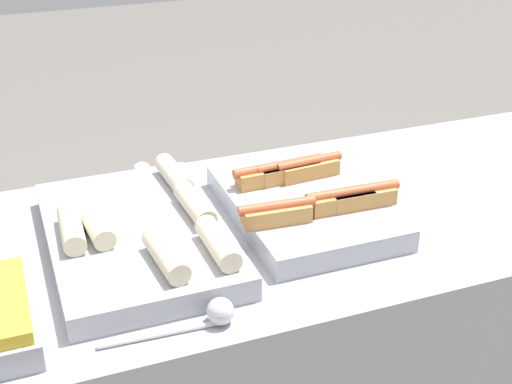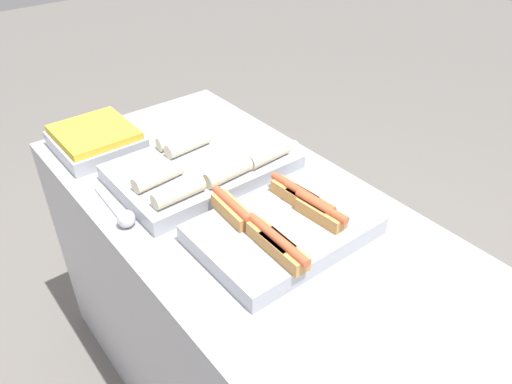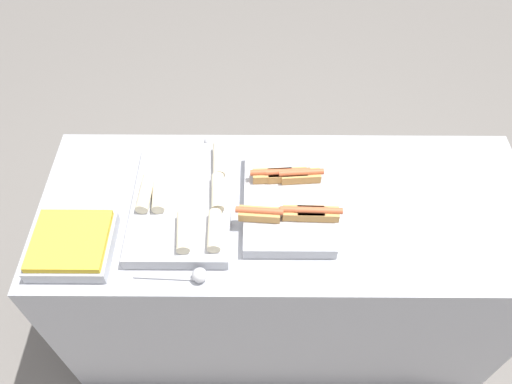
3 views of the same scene
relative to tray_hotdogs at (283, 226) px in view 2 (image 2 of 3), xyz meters
The scene contains 6 objects.
counter 0.47m from the tray_hotdogs, ahead, with size 1.79×0.71×0.88m.
tray_hotdogs is the anchor object (origin of this frame).
tray_wraps 0.37m from the tray_hotdogs, behind, with size 0.34×0.52×0.09m.
tray_side_front 0.74m from the tray_hotdogs, 165.19° to the right, with size 0.26×0.25×0.07m.
serving_spoon_near 0.42m from the tray_hotdogs, 135.98° to the right, with size 0.24×0.05×0.05m.
serving_spoon_far 0.43m from the tray_hotdogs, 136.28° to the left, with size 0.23×0.05×0.05m.
Camera 2 is at (0.72, -0.66, 1.72)m, focal length 35.00 mm.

